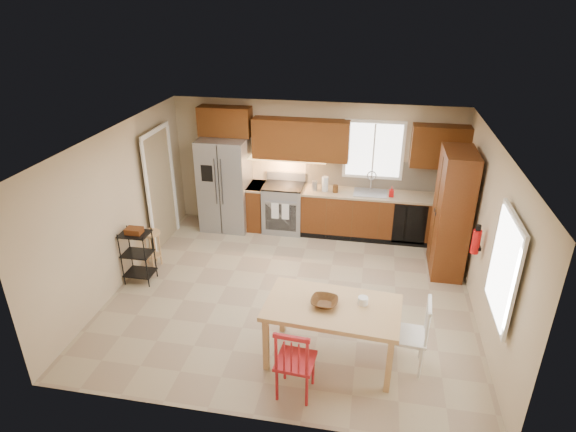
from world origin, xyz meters
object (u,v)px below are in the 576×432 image
(pantry, at_px, (452,213))
(table_jar, at_px, (363,302))
(table_bowl, at_px, (324,305))
(utility_cart, at_px, (138,256))
(refrigerator, at_px, (225,184))
(soap_bottle, at_px, (392,192))
(chair_white, at_px, (409,334))
(bar_stool, at_px, (153,248))
(chair_red, at_px, (296,359))
(range_stove, at_px, (284,208))
(fire_extinguisher, at_px, (476,242))
(dining_table, at_px, (331,333))

(pantry, bearing_deg, table_jar, -118.15)
(table_bowl, xyz_separation_m, utility_cart, (-3.15, 1.27, -0.36))
(pantry, distance_m, utility_cart, 5.13)
(refrigerator, xyz_separation_m, table_jar, (2.81, -3.39, -0.06))
(soap_bottle, relative_size, chair_white, 0.20)
(soap_bottle, bearing_deg, bar_stool, -157.26)
(chair_red, bearing_deg, utility_cart, 150.67)
(range_stove, bearing_deg, utility_cart, -130.61)
(fire_extinguisher, height_order, chair_red, fire_extinguisher)
(range_stove, xyz_separation_m, chair_white, (2.25, -3.50, 0.03))
(table_bowl, bearing_deg, pantry, 55.20)
(bar_stool, bearing_deg, refrigerator, 76.96)
(range_stove, height_order, table_bowl, range_stove)
(chair_white, xyz_separation_m, utility_cart, (-4.20, 1.22, -0.03))
(range_stove, xyz_separation_m, chair_red, (0.95, -4.20, 0.03))
(chair_white, relative_size, table_bowl, 2.90)
(pantry, distance_m, chair_white, 2.68)
(refrigerator, height_order, table_jar, refrigerator)
(refrigerator, bearing_deg, table_bowl, -56.05)
(fire_extinguisher, bearing_deg, refrigerator, 155.48)
(utility_cart, bearing_deg, refrigerator, 69.66)
(refrigerator, xyz_separation_m, range_stove, (1.15, 0.06, -0.45))
(fire_extinguisher, distance_m, dining_table, 2.51)
(range_stove, relative_size, chair_red, 0.95)
(range_stove, relative_size, table_bowl, 2.75)
(soap_bottle, distance_m, fire_extinguisher, 2.27)
(pantry, relative_size, table_bowl, 6.27)
(dining_table, xyz_separation_m, table_jar, (0.36, 0.10, 0.44))
(range_stove, bearing_deg, bar_stool, -138.04)
(chair_red, distance_m, table_bowl, 0.77)
(refrigerator, bearing_deg, chair_red, -63.07)
(dining_table, bearing_deg, table_jar, 20.16)
(range_stove, xyz_separation_m, table_jar, (1.66, -3.45, 0.39))
(range_stove, height_order, utility_cart, range_stove)
(chair_red, distance_m, chair_white, 1.48)
(dining_table, relative_size, chair_white, 1.70)
(table_jar, bearing_deg, fire_extinguisher, 42.92)
(table_bowl, height_order, bar_stool, table_bowl)
(dining_table, bearing_deg, range_stove, 114.37)
(chair_red, relative_size, table_jar, 6.49)
(refrigerator, xyz_separation_m, dining_table, (2.45, -3.49, -0.51))
(refrigerator, distance_m, pantry, 4.23)
(refrigerator, height_order, dining_table, refrigerator)
(soap_bottle, xyz_separation_m, table_bowl, (-0.83, -3.46, -0.18))
(chair_red, bearing_deg, chair_white, 32.52)
(dining_table, xyz_separation_m, chair_white, (0.95, 0.05, 0.08))
(chair_white, bearing_deg, chair_red, 122.52)
(pantry, bearing_deg, fire_extinguisher, -79.22)
(table_jar, xyz_separation_m, bar_stool, (-3.61, 1.69, -0.53))
(range_stove, xyz_separation_m, table_bowl, (1.20, -3.55, 0.36))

